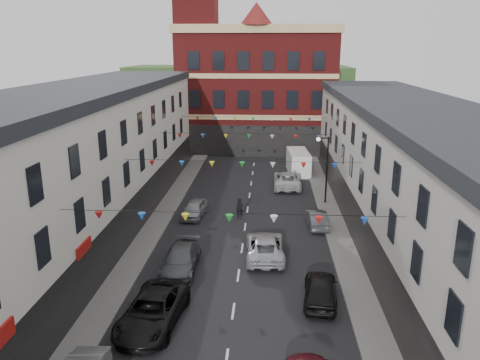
% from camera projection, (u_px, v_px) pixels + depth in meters
% --- Properties ---
extents(ground, '(160.00, 160.00, 0.00)m').
position_uv_depth(ground, '(238.00, 275.00, 28.43)').
color(ground, black).
rests_on(ground, ground).
extents(pavement_left, '(1.80, 64.00, 0.15)m').
position_uv_depth(pavement_left, '(136.00, 257.00, 30.74)').
color(pavement_left, '#605E5B').
rests_on(pavement_left, ground).
extents(pavement_right, '(1.80, 64.00, 0.15)m').
position_uv_depth(pavement_right, '(348.00, 263.00, 29.91)').
color(pavement_right, '#605E5B').
rests_on(pavement_right, ground).
extents(terrace_left, '(8.40, 56.00, 10.70)m').
position_uv_depth(terrace_left, '(48.00, 183.00, 28.63)').
color(terrace_left, silver).
rests_on(terrace_left, ground).
extents(terrace_right, '(8.40, 56.00, 9.70)m').
position_uv_depth(terrace_right, '(440.00, 198.00, 27.35)').
color(terrace_right, '#B4B2A8').
rests_on(terrace_right, ground).
extents(civic_building, '(20.60, 13.30, 18.50)m').
position_uv_depth(civic_building, '(257.00, 88.00, 62.62)').
color(civic_building, maroon).
rests_on(civic_building, ground).
extents(clock_tower, '(5.60, 5.60, 30.00)m').
position_uv_depth(clock_tower, '(197.00, 34.00, 58.38)').
color(clock_tower, maroon).
rests_on(clock_tower, ground).
extents(distant_hill, '(40.00, 14.00, 10.00)m').
position_uv_depth(distant_hill, '(239.00, 94.00, 86.81)').
color(distant_hill, '#294821').
rests_on(distant_hill, ground).
extents(street_lamp, '(1.10, 0.36, 6.00)m').
position_uv_depth(street_lamp, '(324.00, 161.00, 40.40)').
color(street_lamp, black).
rests_on(street_lamp, ground).
extents(car_left_c, '(3.13, 5.86, 1.57)m').
position_uv_depth(car_left_c, '(153.00, 311.00, 23.17)').
color(car_left_c, black).
rests_on(car_left_c, ground).
extents(car_left_d, '(2.06, 5.05, 1.46)m').
position_uv_depth(car_left_d, '(181.00, 260.00, 28.84)').
color(car_left_d, '#414449').
rests_on(car_left_d, ground).
extents(car_left_e, '(1.97, 4.02, 1.32)m').
position_uv_depth(car_left_e, '(195.00, 209.00, 38.12)').
color(car_left_e, '#969A9F').
rests_on(car_left_e, ground).
extents(car_right_d, '(2.18, 4.53, 1.49)m').
position_uv_depth(car_right_d, '(320.00, 289.00, 25.32)').
color(car_right_d, black).
rests_on(car_right_d, ground).
extents(car_right_e, '(1.58, 3.92, 1.27)m').
position_uv_depth(car_right_e, '(317.00, 219.00, 36.00)').
color(car_right_e, '#44474B').
rests_on(car_right_e, ground).
extents(car_right_f, '(2.66, 5.69, 1.58)m').
position_uv_depth(car_right_f, '(287.00, 179.00, 46.16)').
color(car_right_f, silver).
rests_on(car_right_f, ground).
extents(moving_car, '(2.64, 5.39, 1.48)m').
position_uv_depth(moving_car, '(265.00, 246.00, 30.78)').
color(moving_car, '#B9BBC1').
rests_on(moving_car, ground).
extents(white_van, '(2.48, 5.58, 2.41)m').
position_uv_depth(white_van, '(298.00, 162.00, 51.37)').
color(white_van, white).
rests_on(white_van, ground).
extents(pedestrian, '(0.64, 0.46, 1.66)m').
position_uv_depth(pedestrian, '(240.00, 208.00, 37.75)').
color(pedestrian, black).
rests_on(pedestrian, ground).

